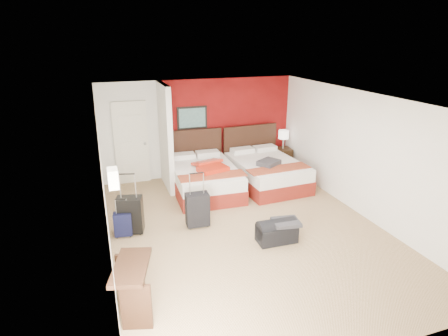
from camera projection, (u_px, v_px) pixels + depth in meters
name	position (u px, v px, depth m)	size (l,w,h in m)	color
ground	(246.00, 229.00, 7.23)	(6.50, 6.50, 0.00)	tan
room_walls	(157.00, 153.00, 7.64)	(5.02, 6.52, 2.50)	white
red_accent_panel	(227.00, 126.00, 9.92)	(3.50, 0.04, 2.50)	maroon
partition_wall	(166.00, 137.00, 8.83)	(0.12, 1.20, 2.50)	silver
entry_door	(131.00, 143.00, 9.20)	(0.82, 0.06, 2.05)	silver
bed_left	(205.00, 180.00, 8.84)	(1.45, 2.07, 0.62)	white
bed_right	(267.00, 173.00, 9.27)	(1.46, 2.08, 0.62)	silver
red_suitcase_open	(210.00, 166.00, 8.66)	(0.64, 0.89, 0.11)	red
jacket_bundle	(269.00, 163.00, 8.84)	(0.49, 0.39, 0.12)	#39393E
nightstand	(282.00, 159.00, 10.35)	(0.43, 0.43, 0.60)	#301E10
table_lamp	(283.00, 139.00, 10.17)	(0.28, 0.28, 0.50)	silver
suitcase_black	(130.00, 216.00, 6.99)	(0.46, 0.29, 0.69)	black
suitcase_charcoal	(197.00, 211.00, 7.24)	(0.44, 0.27, 0.65)	black
suitcase_navy	(123.00, 225.00, 6.91)	(0.32, 0.20, 0.44)	black
duffel_bag	(277.00, 233.00, 6.75)	(0.70, 0.37, 0.36)	black
jacket_draped	(286.00, 222.00, 6.68)	(0.47, 0.40, 0.06)	#343439
desk	(133.00, 288.00, 4.99)	(0.43, 0.86, 0.71)	black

